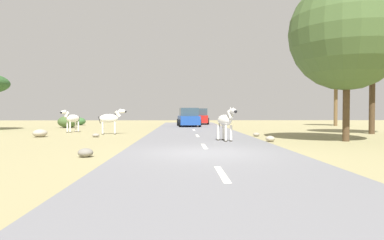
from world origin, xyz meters
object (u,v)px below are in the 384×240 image
at_px(zebra_2, 110,119).
at_px(rock_3, 86,153).
at_px(tree_0, 373,52).
at_px(rock_0, 270,139).
at_px(bush_1, 68,122).
at_px(tree_1, 336,78).
at_px(tree_4, 347,33).
at_px(bush_0, 79,121).
at_px(zebra_1, 72,119).
at_px(rock_4, 256,134).
at_px(rock_2, 40,133).
at_px(rock_1, 96,135).
at_px(zebra_0, 226,121).
at_px(car_0, 189,118).
at_px(car_1, 200,117).

xyz_separation_m(zebra_2, rock_3, (1.50, -10.87, -0.85)).
xyz_separation_m(tree_0, rock_0, (-8.00, -5.41, -5.12)).
bearing_deg(zebra_2, bush_1, -158.15).
height_order(tree_1, tree_4, tree_4).
distance_m(tree_1, bush_0, 26.94).
relative_size(tree_1, rock_3, 11.66).
xyz_separation_m(zebra_1, tree_1, (23.14, 10.00, 3.87)).
relative_size(rock_0, rock_4, 1.09).
xyz_separation_m(tree_1, rock_4, (-11.18, -14.23, -4.71)).
bearing_deg(rock_2, rock_1, -3.13).
relative_size(zebra_2, rock_3, 3.69).
bearing_deg(zebra_0, rock_2, -41.49).
bearing_deg(rock_3, car_0, 80.22).
height_order(tree_1, rock_2, tree_1).
bearing_deg(car_0, zebra_1, -139.08).
distance_m(tree_1, rock_1, 25.44).
distance_m(rock_3, rock_4, 11.41).
bearing_deg(car_1, rock_2, -114.57).
relative_size(car_1, rock_3, 9.41).
height_order(tree_0, bush_1, tree_0).
distance_m(tree_1, rock_2, 27.94).
xyz_separation_m(rock_0, rock_3, (-7.26, -5.27, -0.00)).
height_order(zebra_1, tree_0, tree_0).
distance_m(bush_0, rock_0, 25.35).
bearing_deg(rock_1, rock_2, 176.87).
xyz_separation_m(zebra_0, tree_1, (13.44, 17.84, 3.81)).
bearing_deg(bush_0, zebra_2, -66.44).
distance_m(zebra_0, rock_3, 7.28).
xyz_separation_m(zebra_2, tree_0, (16.76, -0.19, 4.28)).
relative_size(rock_0, rock_2, 0.51).
xyz_separation_m(zebra_0, tree_0, (10.16, 5.56, 4.26)).
relative_size(car_1, tree_1, 0.81).
distance_m(tree_0, rock_3, 19.32).
bearing_deg(zebra_0, car_0, -107.35).
relative_size(zebra_2, rock_4, 4.49).
xyz_separation_m(bush_0, rock_0, (15.17, -20.31, -0.27)).
bearing_deg(tree_1, tree_0, -104.93).
bearing_deg(bush_0, rock_1, -70.40).
relative_size(bush_1, rock_4, 4.57).
bearing_deg(zebra_0, tree_0, -173.76).
bearing_deg(rock_3, tree_0, 34.97).
relative_size(zebra_0, rock_4, 4.13).
relative_size(zebra_1, zebra_2, 0.91).
bearing_deg(car_0, rock_4, -77.79).
relative_size(zebra_0, rock_1, 4.06).
height_order(tree_4, rock_0, tree_4).
distance_m(car_0, rock_4, 13.09).
bearing_deg(zebra_1, rock_1, 153.03).
relative_size(zebra_0, tree_4, 0.20).
bearing_deg(rock_0, zebra_0, -176.11).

